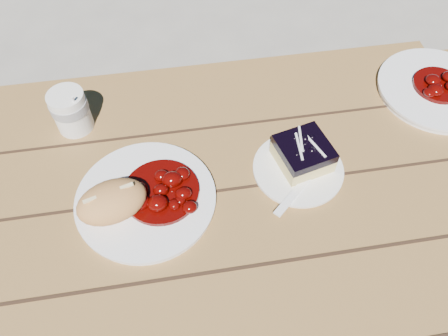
{
  "coord_description": "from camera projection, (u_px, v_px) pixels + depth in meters",
  "views": [
    {
      "loc": [
        0.01,
        -0.37,
        1.45
      ],
      "look_at": [
        0.09,
        0.09,
        0.81
      ],
      "focal_mm": 35.0,
      "sensor_mm": 36.0,
      "label": 1
    }
  ],
  "objects": [
    {
      "name": "picnic_table",
      "position": [
        190.0,
        269.0,
        0.91
      ],
      "size": [
        2.0,
        1.55,
        0.75
      ],
      "color": "brown",
      "rests_on": "ground"
    },
    {
      "name": "goulash_stew",
      "position": [
        160.0,
        187.0,
        0.79
      ],
      "size": [
        0.14,
        0.14,
        0.04
      ],
      "primitive_type": null,
      "color": "#4E0402",
      "rests_on": "main_plate"
    },
    {
      "name": "second_stew",
      "position": [
        442.0,
        80.0,
        0.96
      ],
      "size": [
        0.11,
        0.11,
        0.04
      ],
      "primitive_type": null,
      "color": "#4E0402",
      "rests_on": "second_plate"
    },
    {
      "name": "coffee_cup",
      "position": [
        71.0,
        111.0,
        0.89
      ],
      "size": [
        0.07,
        0.07,
        0.09
      ],
      "primitive_type": "cylinder",
      "color": "white",
      "rests_on": "picnic_table"
    },
    {
      "name": "second_plate",
      "position": [
        436.0,
        89.0,
        0.98
      ],
      "size": [
        0.26,
        0.26,
        0.02
      ],
      "primitive_type": "cylinder",
      "color": "white",
      "rests_on": "picnic_table"
    },
    {
      "name": "blueberry_cake",
      "position": [
        303.0,
        153.0,
        0.84
      ],
      "size": [
        0.11,
        0.11,
        0.05
      ],
      "rotation": [
        0.0,
        0.0,
        0.24
      ],
      "color": "#E7D37E",
      "rests_on": "dessert_plate"
    },
    {
      "name": "dessert_plate",
      "position": [
        298.0,
        170.0,
        0.86
      ],
      "size": [
        0.17,
        0.17,
        0.01
      ],
      "primitive_type": "cylinder",
      "color": "white",
      "rests_on": "picnic_table"
    },
    {
      "name": "bread_roll",
      "position": [
        112.0,
        202.0,
        0.76
      ],
      "size": [
        0.14,
        0.12,
        0.06
      ],
      "primitive_type": "ellipsoid",
      "rotation": [
        0.0,
        0.0,
        0.28
      ],
      "color": "tan",
      "rests_on": "main_plate"
    },
    {
      "name": "main_plate",
      "position": [
        146.0,
        200.0,
        0.81
      ],
      "size": [
        0.26,
        0.26,
        0.02
      ],
      "primitive_type": "cylinder",
      "color": "white",
      "rests_on": "picnic_table"
    },
    {
      "name": "fork_dessert",
      "position": [
        296.0,
        192.0,
        0.82
      ],
      "size": [
        0.14,
        0.13,
        0.0
      ],
      "primitive_type": null,
      "rotation": [
        0.0,
        0.0,
        -0.84
      ],
      "color": "white",
      "rests_on": "dessert_plate"
    }
  ]
}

